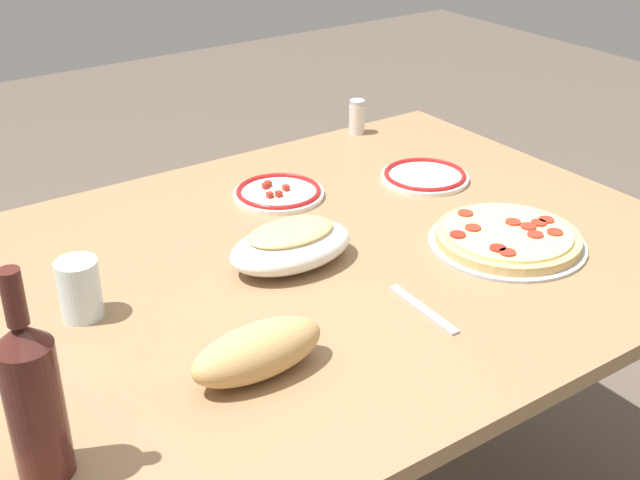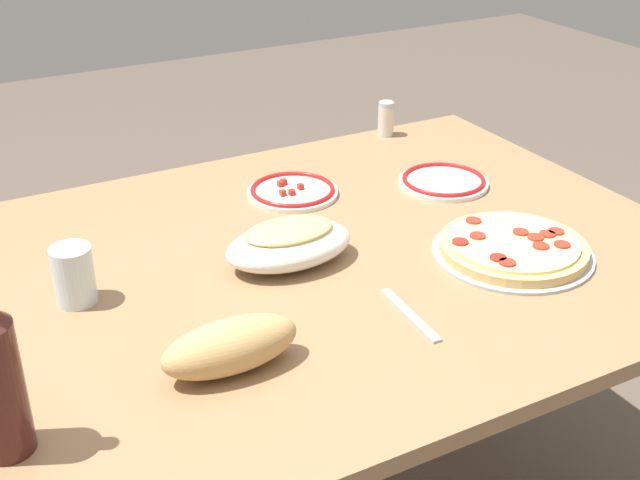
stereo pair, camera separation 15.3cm
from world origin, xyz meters
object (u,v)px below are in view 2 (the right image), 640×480
at_px(side_plate_far, 293,191).
at_px(spice_shaker, 386,119).
at_px(pepperoni_pizza, 513,248).
at_px(water_glass, 74,275).
at_px(side_plate_near, 443,181).
at_px(baked_pasta_dish, 289,243).
at_px(dining_table, 320,301).
at_px(bread_loaf, 230,346).

xyz_separation_m(side_plate_far, spice_shaker, (0.37, 0.22, 0.03)).
distance_m(pepperoni_pizza, water_glass, 0.78).
height_order(water_glass, spice_shaker, water_glass).
distance_m(pepperoni_pizza, spice_shaker, 0.67).
height_order(side_plate_near, spice_shaker, spice_shaker).
height_order(baked_pasta_dish, water_glass, water_glass).
distance_m(dining_table, water_glass, 0.47).
distance_m(baked_pasta_dish, side_plate_near, 0.48).
xyz_separation_m(water_glass, side_plate_far, (0.51, 0.22, -0.04)).
xyz_separation_m(side_plate_near, spice_shaker, (0.06, 0.33, 0.03)).
relative_size(dining_table, water_glass, 13.74).
relative_size(side_plate_far, bread_loaf, 0.92).
height_order(pepperoni_pizza, spice_shaker, spice_shaker).
relative_size(baked_pasta_dish, spice_shaker, 2.76).
xyz_separation_m(dining_table, bread_loaf, (-0.28, -0.25, 0.14)).
relative_size(side_plate_near, bread_loaf, 0.93).
height_order(dining_table, baked_pasta_dish, baked_pasta_dish).
bearing_deg(side_plate_far, side_plate_near, -19.24).
xyz_separation_m(baked_pasta_dish, side_plate_far, (0.14, 0.27, -0.03)).
height_order(dining_table, spice_shaker, spice_shaker).
bearing_deg(side_plate_far, dining_table, -106.01).
relative_size(baked_pasta_dish, side_plate_near, 1.22).
relative_size(water_glass, spice_shaker, 1.16).
distance_m(water_glass, side_plate_near, 0.84).
height_order(baked_pasta_dish, spice_shaker, spice_shaker).
xyz_separation_m(side_plate_near, side_plate_far, (-0.32, 0.11, 0.00)).
height_order(water_glass, side_plate_far, water_glass).
distance_m(side_plate_near, side_plate_far, 0.33).
bearing_deg(bread_loaf, pepperoni_pizza, 7.54).
height_order(dining_table, side_plate_far, side_plate_far).
distance_m(pepperoni_pizza, side_plate_near, 0.33).
distance_m(dining_table, baked_pasta_dish, 0.16).
distance_m(dining_table, pepperoni_pizza, 0.38).
relative_size(pepperoni_pizza, bread_loaf, 1.41).
bearing_deg(water_glass, side_plate_far, 22.72).
relative_size(side_plate_near, spice_shaker, 2.26).
bearing_deg(pepperoni_pizza, bread_loaf, -172.46).
bearing_deg(spice_shaker, side_plate_far, -149.88).
bearing_deg(side_plate_near, bread_loaf, -149.14).
xyz_separation_m(pepperoni_pizza, water_glass, (-0.75, 0.22, 0.04)).
relative_size(pepperoni_pizza, side_plate_far, 1.53).
xyz_separation_m(baked_pasta_dish, side_plate_near, (0.46, 0.15, -0.03)).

